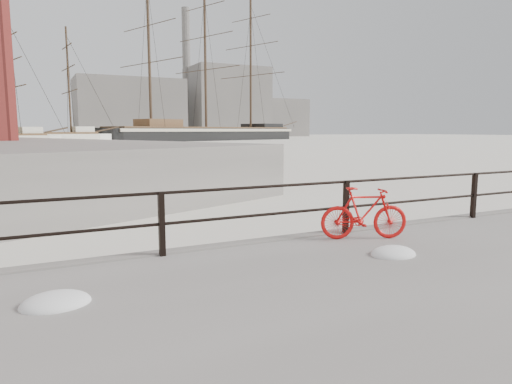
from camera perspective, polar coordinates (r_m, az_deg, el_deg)
name	(u,v)px	position (r m, az deg, el deg)	size (l,w,h in m)	color
ground	(466,232)	(11.40, 24.74, -4.52)	(400.00, 400.00, 0.00)	white
guardrail	(474,195)	(11.17, 25.58, -0.38)	(28.00, 0.10, 1.00)	black
bicycle	(364,213)	(8.33, 13.36, -2.58)	(1.55, 0.23, 0.94)	red
barque_black	(206,140)	(104.97, -6.21, 6.44)	(65.18, 21.33, 36.52)	black
schooner_mid	(31,145)	(80.35, -26.31, 5.30)	(27.02, 11.43, 19.61)	white
industrial_west	(130,109)	(149.88, -15.52, 10.02)	(32.00, 18.00, 18.00)	gray
industrial_mid	(227,103)	(165.06, -3.66, 11.09)	(26.00, 20.00, 24.00)	gray
industrial_east	(277,118)	(179.39, 2.61, 9.23)	(20.00, 16.00, 14.00)	gray
smokestack	(187,73)	(166.12, -8.66, 14.46)	(2.80, 2.80, 44.00)	gray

